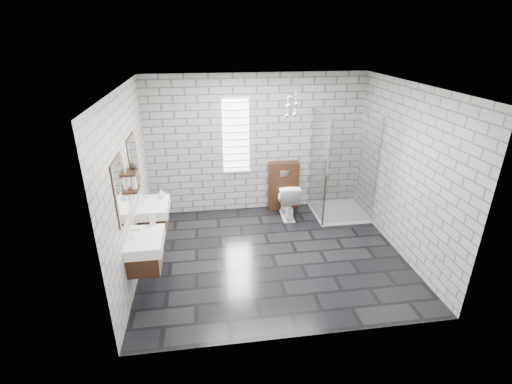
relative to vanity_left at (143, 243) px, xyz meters
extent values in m
cube|color=black|center=(1.91, 0.61, -0.77)|extent=(4.20, 3.60, 0.02)
cube|color=white|center=(1.91, 0.61, 1.95)|extent=(4.20, 3.60, 0.02)
cube|color=#9B9B96|center=(1.91, 2.42, 0.59)|extent=(4.20, 0.02, 2.70)
cube|color=#9B9B96|center=(1.91, -1.20, 0.59)|extent=(4.20, 0.02, 2.70)
cube|color=#9B9B96|center=(-0.20, 0.61, 0.59)|extent=(0.02, 3.60, 2.70)
cube|color=#9B9B96|center=(4.02, 0.61, 0.59)|extent=(0.02, 3.60, 2.70)
cube|color=#391F11|center=(0.02, 0.00, -0.21)|extent=(0.42, 0.62, 0.30)
cube|color=silver|center=(0.22, 0.00, -0.18)|extent=(0.02, 0.35, 0.01)
cube|color=white|center=(0.04, 0.00, 0.02)|extent=(0.47, 0.70, 0.15)
cylinder|color=silver|center=(-0.11, 0.00, 0.15)|extent=(0.04, 0.04, 0.12)
cylinder|color=silver|center=(-0.06, 0.00, 0.20)|extent=(0.10, 0.02, 0.02)
cube|color=white|center=(-0.17, 0.00, 0.79)|extent=(0.03, 0.55, 0.80)
cube|color=#391F11|center=(-0.19, 0.00, 0.79)|extent=(0.01, 0.59, 0.84)
cube|color=#391F11|center=(0.02, 1.06, -0.21)|extent=(0.42, 0.62, 0.30)
cube|color=silver|center=(0.22, 1.06, -0.18)|extent=(0.02, 0.35, 0.01)
cube|color=white|center=(0.04, 1.06, 0.02)|extent=(0.47, 0.70, 0.15)
cylinder|color=silver|center=(-0.11, 1.06, 0.15)|extent=(0.04, 0.04, 0.12)
cylinder|color=silver|center=(-0.06, 1.06, 0.20)|extent=(0.10, 0.02, 0.02)
cube|color=white|center=(-0.17, 1.06, 0.79)|extent=(0.03, 0.55, 0.80)
cube|color=#391F11|center=(-0.19, 1.06, 0.79)|extent=(0.01, 0.59, 0.84)
cube|color=#391F11|center=(-0.12, 0.56, 0.56)|extent=(0.14, 0.30, 0.03)
cube|color=#391F11|center=(-0.12, 0.56, 0.82)|extent=(0.14, 0.30, 0.03)
cube|color=white|center=(1.51, 2.39, 0.79)|extent=(0.50, 0.02, 1.40)
cube|color=silver|center=(1.51, 2.38, 1.51)|extent=(0.56, 0.04, 0.04)
cube|color=silver|center=(1.51, 2.38, 0.07)|extent=(0.56, 0.04, 0.04)
cube|color=silver|center=(1.51, 2.37, 0.16)|extent=(0.48, 0.01, 0.02)
cube|color=silver|center=(1.51, 2.37, 0.30)|extent=(0.48, 0.01, 0.02)
cube|color=silver|center=(1.51, 2.37, 0.44)|extent=(0.48, 0.01, 0.02)
cube|color=silver|center=(1.51, 2.37, 0.58)|extent=(0.48, 0.01, 0.02)
cube|color=silver|center=(1.51, 2.37, 0.72)|extent=(0.48, 0.01, 0.02)
cube|color=silver|center=(1.51, 2.37, 0.86)|extent=(0.48, 0.01, 0.02)
cube|color=silver|center=(1.51, 2.37, 1.00)|extent=(0.48, 0.01, 0.02)
cube|color=silver|center=(1.51, 2.37, 1.14)|extent=(0.48, 0.01, 0.02)
cube|color=silver|center=(1.51, 2.37, 1.28)|extent=(0.48, 0.01, 0.03)
cube|color=silver|center=(1.51, 2.37, 1.42)|extent=(0.48, 0.01, 0.03)
cube|color=#391F11|center=(2.45, 2.31, -0.26)|extent=(0.60, 0.20, 1.00)
cube|color=silver|center=(2.45, 2.20, 0.04)|extent=(0.18, 0.01, 0.12)
cube|color=white|center=(3.51, 1.91, -0.73)|extent=(1.00, 1.00, 0.06)
cube|color=silver|center=(3.51, 1.42, 0.27)|extent=(1.00, 0.01, 2.00)
cube|color=silver|center=(3.02, 1.91, 0.27)|extent=(0.01, 1.00, 2.00)
cube|color=silver|center=(3.02, 1.42, 0.27)|extent=(0.03, 0.03, 2.00)
cube|color=silver|center=(3.99, 1.42, 0.27)|extent=(0.03, 0.03, 2.00)
cylinder|color=silver|center=(3.95, 2.11, 0.34)|extent=(0.02, 0.02, 1.80)
cylinder|color=silver|center=(3.87, 2.11, 1.26)|extent=(0.14, 0.14, 0.02)
sphere|color=silver|center=(2.39, 1.89, 1.44)|extent=(0.09, 0.09, 0.09)
cylinder|color=silver|center=(2.39, 1.89, 1.71)|extent=(0.01, 0.01, 0.46)
sphere|color=silver|center=(2.53, 1.93, 1.27)|extent=(0.09, 0.09, 0.09)
cylinder|color=silver|center=(2.53, 1.93, 1.63)|extent=(0.01, 0.01, 0.63)
sphere|color=silver|center=(2.45, 2.03, 1.56)|extent=(0.09, 0.09, 0.09)
cylinder|color=silver|center=(2.45, 2.03, 1.77)|extent=(0.01, 0.01, 0.34)
sphere|color=silver|center=(2.40, 1.99, 1.24)|extent=(0.09, 0.09, 0.09)
cylinder|color=silver|center=(2.40, 1.99, 1.62)|extent=(0.01, 0.01, 0.66)
sphere|color=silver|center=(2.57, 2.03, 1.44)|extent=(0.09, 0.09, 0.09)
cylinder|color=silver|center=(2.57, 2.03, 1.71)|extent=(0.01, 0.01, 0.46)
imported|color=white|center=(2.45, 1.93, -0.40)|extent=(0.42, 0.71, 0.72)
imported|color=#B2B2B2|center=(0.11, 0.35, 0.18)|extent=(0.09, 0.10, 0.17)
imported|color=#B2B2B2|center=(0.16, 1.26, 0.17)|extent=(0.14, 0.14, 0.15)
imported|color=#B2B2B2|center=(-0.11, 0.53, 0.70)|extent=(0.11, 0.11, 0.24)
imported|color=#B2B2B2|center=(-0.11, 0.66, 0.89)|extent=(0.12, 0.12, 0.10)
camera|label=1|loc=(0.91, -4.48, 2.65)|focal=26.00mm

